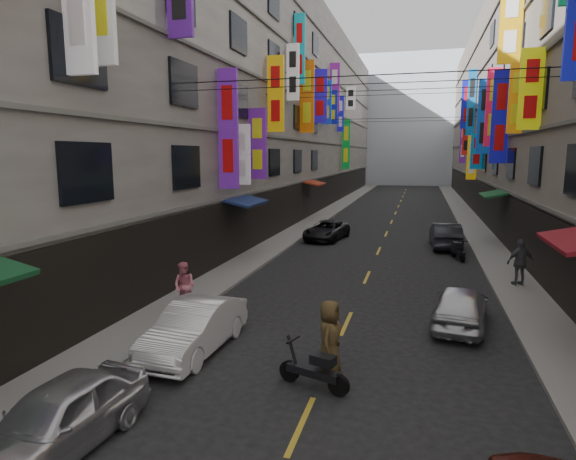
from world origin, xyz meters
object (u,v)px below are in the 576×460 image
Objects in this scene: car_left_near at (58,418)px; car_left_far at (327,230)px; car_left_mid at (195,328)px; scooter_far_right at (458,251)px; pedestrian_crossing at (330,338)px; pedestrian_rfar at (520,262)px; pedestrian_lfar at (185,286)px; car_right_far at (445,235)px; car_right_mid at (461,306)px; scooter_crossing at (315,370)px.

car_left_near is 0.88× the size of car_left_far.
car_left_mid is 0.96× the size of car_left_far.
pedestrian_crossing is at bearing 59.34° from scooter_far_right.
pedestrian_rfar is at bearing -33.90° from car_left_far.
scooter_far_right is 20.51m from car_left_near.
pedestrian_crossing reaches higher than pedestrian_lfar.
car_left_near is 0.87× the size of car_right_far.
car_left_mid is 3.33m from pedestrian_lfar.
scooter_crossing is at bearing 64.16° from car_right_mid.
pedestrian_lfar reaches higher than scooter_far_right.
car_left_mid is at bearing 64.24° from car_right_far.
car_left_mid is (-3.58, 1.20, 0.24)m from scooter_crossing.
car_left_mid is 3.81m from pedestrian_crossing.
pedestrian_rfar reaches higher than scooter_crossing.
car_left_near is 4.74m from car_left_mid.
car_left_near is 7.69m from pedestrian_lfar.
scooter_far_right is 8.46m from car_left_far.
pedestrian_crossing is (5.53, -3.24, -0.00)m from pedestrian_lfar.
car_left_mid is 8.13m from car_right_mid.
car_left_mid reaches higher than car_left_near.
car_right_mid is (7.45, 8.70, 0.01)m from car_left_near.
car_right_far is at bearing -7.67° from pedestrian_crossing.
car_right_far is at bearing -94.39° from pedestrian_rfar.
pedestrian_crossing reaches higher than car_right_mid.
car_left_far is at bearing 93.80° from car_left_near.
scooter_crossing is at bearing 47.05° from car_left_near.
scooter_crossing is at bearing 75.81° from car_right_far.
scooter_crossing is 0.46× the size of car_left_near.
car_right_mid is at bearing -16.38° from scooter_crossing.
pedestrian_crossing is at bearing -4.58° from car_left_mid.
pedestrian_lfar is (-1.93, -15.15, 0.34)m from car_left_far.
car_right_mid is at bearing 71.03° from scooter_far_right.
pedestrian_rfar reaches higher than car_left_near.
pedestrian_lfar is at bearing 55.05° from car_right_far.
pedestrian_lfar is at bearing 123.48° from car_left_mid.
pedestrian_rfar is at bearing 96.59° from scooter_far_right.
pedestrian_crossing is at bearing 51.43° from car_left_near.
pedestrian_lfar is (-8.98, -14.39, 0.22)m from car_right_far.
car_right_mid is (3.51, 5.17, 0.21)m from scooter_crossing.
car_left_near reaches higher than scooter_far_right.
car_left_near is 2.02× the size of pedestrian_rfar.
car_right_far reaches higher than car_left_far.
car_right_far is at bearing -96.74° from scooter_far_right.
pedestrian_crossing reaches higher than scooter_far_right.
scooter_far_right is at bearing -85.09° from car_right_mid.
pedestrian_crossing is (-3.46, -17.63, 0.22)m from car_right_far.
car_left_mid is at bearing 87.18° from pedestrian_crossing.
pedestrian_rfar is (2.48, -8.01, 0.34)m from car_right_far.
pedestrian_crossing reaches higher than car_left_far.
pedestrian_lfar is at bearing 105.64° from car_left_near.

